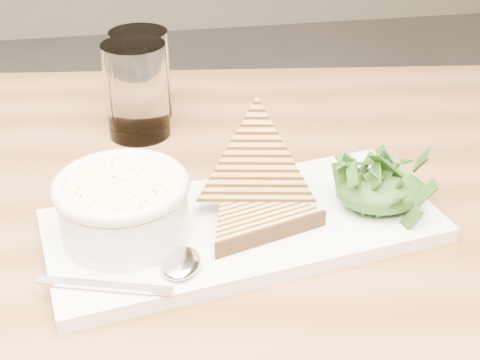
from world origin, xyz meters
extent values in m
cube|color=brown|center=(-0.03, 0.18, 0.71)|extent=(1.37, 1.01, 0.04)
cylinder|color=brown|center=(0.55, 0.55, 0.35)|extent=(0.06, 0.06, 0.69)
cube|color=white|center=(0.10, 0.14, 0.74)|extent=(0.41, 0.24, 0.02)
cylinder|color=white|center=(-0.01, 0.13, 0.77)|extent=(0.12, 0.12, 0.05)
cylinder|color=#FEEBAB|center=(-0.01, 0.13, 0.80)|extent=(0.10, 0.10, 0.01)
torus|color=white|center=(-0.01, 0.13, 0.80)|extent=(0.13, 0.13, 0.01)
ellipsoid|color=black|center=(0.25, 0.14, 0.77)|extent=(0.09, 0.07, 0.04)
ellipsoid|color=silver|center=(0.03, 0.07, 0.75)|extent=(0.05, 0.06, 0.01)
cube|color=silver|center=(-0.03, 0.05, 0.75)|extent=(0.12, 0.05, 0.00)
cylinder|color=white|center=(0.01, 0.38, 0.79)|extent=(0.08, 0.08, 0.12)
cylinder|color=white|center=(0.02, 0.43, 0.79)|extent=(0.08, 0.08, 0.12)
camera|label=1|loc=(0.00, -0.41, 1.13)|focal=50.00mm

